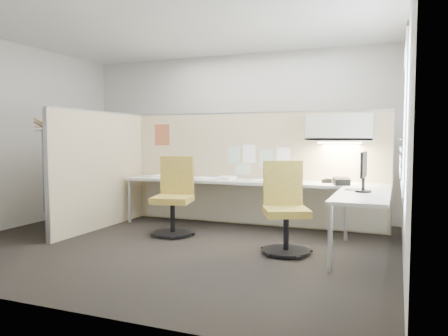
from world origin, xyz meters
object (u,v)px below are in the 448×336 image
at_px(chair_right, 285,211).
at_px(monitor, 364,169).
at_px(desk, 267,191).
at_px(chair_left, 174,199).
at_px(phone, 341,181).

bearing_deg(chair_right, monitor, -6.43).
distance_m(desk, chair_left, 1.34).
bearing_deg(chair_right, desk, 92.69).
distance_m(chair_left, phone, 2.33).
relative_size(chair_left, phone, 4.17).
bearing_deg(desk, monitor, -27.18).
relative_size(chair_left, chair_right, 1.01).
bearing_deg(monitor, phone, 27.66).
height_order(desk, phone, phone).
bearing_deg(chair_left, monitor, -13.88).
bearing_deg(chair_left, phone, 3.51).
distance_m(chair_right, monitor, 1.04).
height_order(desk, chair_left, chair_left).
relative_size(chair_left, monitor, 2.31).
bearing_deg(monitor, desk, 65.07).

